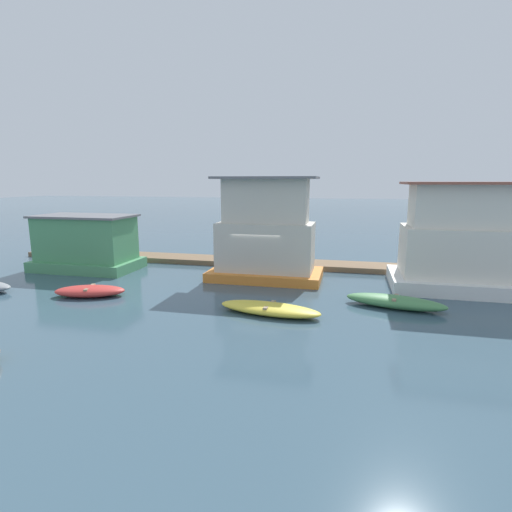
% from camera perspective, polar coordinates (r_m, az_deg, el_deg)
% --- Properties ---
extents(ground_plane, '(200.00, 200.00, 0.00)m').
position_cam_1_polar(ground_plane, '(21.31, 0.62, -3.21)').
color(ground_plane, '#385160').
extents(dock_walkway, '(33.80, 2.02, 0.30)m').
position_cam_1_polar(dock_walkway, '(24.55, 2.38, -1.00)').
color(dock_walkway, brown).
rests_on(dock_walkway, ground_plane).
extents(houseboat_green, '(5.86, 3.29, 3.19)m').
position_cam_1_polar(houseboat_green, '(25.19, -23.08, 1.61)').
color(houseboat_green, '#4C9360').
rests_on(houseboat_green, ground_plane).
extents(houseboat_orange, '(5.86, 3.22, 5.34)m').
position_cam_1_polar(houseboat_orange, '(20.82, 1.39, 2.84)').
color(houseboat_orange, orange).
rests_on(houseboat_orange, ground_plane).
extents(houseboat_white, '(7.36, 4.05, 5.08)m').
position_cam_1_polar(houseboat_white, '(21.32, 28.77, 1.62)').
color(houseboat_white, white).
rests_on(houseboat_white, ground_plane).
extents(dinghy_red, '(3.32, 2.05, 0.49)m').
position_cam_1_polar(dinghy_red, '(19.51, -22.64, -4.64)').
color(dinghy_red, red).
rests_on(dinghy_red, ground_plane).
extents(dinghy_yellow, '(4.25, 1.88, 0.42)m').
position_cam_1_polar(dinghy_yellow, '(15.71, 1.93, -7.53)').
color(dinghy_yellow, yellow).
rests_on(dinghy_yellow, ground_plane).
extents(dinghy_green, '(4.11, 1.95, 0.52)m').
position_cam_1_polar(dinghy_green, '(17.36, 19.25, -6.19)').
color(dinghy_green, '#47844C').
rests_on(dinghy_green, ground_plane).
extents(mooring_post_far_left, '(0.31, 0.31, 2.18)m').
position_cam_1_polar(mooring_post_far_left, '(23.16, 24.31, -0.29)').
color(mooring_post_far_left, '#846B4C').
rests_on(mooring_post_far_left, ground_plane).
extents(mooring_post_far_right, '(0.29, 0.29, 1.92)m').
position_cam_1_polar(mooring_post_far_right, '(23.09, 3.04, 0.30)').
color(mooring_post_far_right, '#846B4C').
rests_on(mooring_post_far_right, ground_plane).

